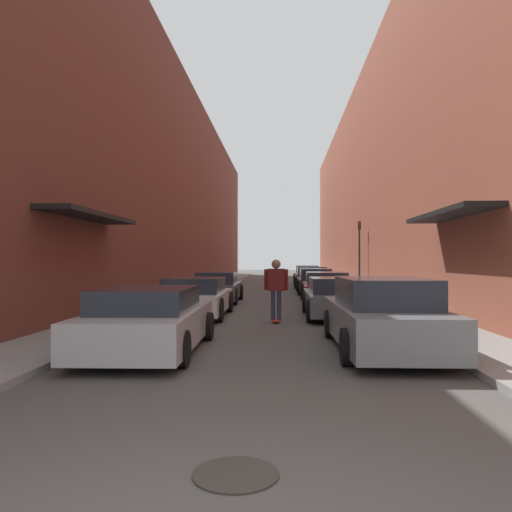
{
  "coord_description": "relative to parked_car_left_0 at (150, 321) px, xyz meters",
  "views": [
    {
      "loc": [
        0.39,
        -2.65,
        1.73
      ],
      "look_at": [
        -0.34,
        11.33,
        1.85
      ],
      "focal_mm": 35.0,
      "sensor_mm": 36.0,
      "label": 1
    }
  ],
  "objects": [
    {
      "name": "parked_car_right_0",
      "position": [
        4.39,
        0.37,
        0.07
      ],
      "size": [
        1.88,
        4.82,
        1.39
      ],
      "color": "gray",
      "rests_on": "ground"
    },
    {
      "name": "ground",
      "position": [
        2.1,
        16.82,
        -0.59
      ],
      "size": [
        128.88,
        128.88,
        0.0
      ],
      "primitive_type": "plane",
      "color": "#4C4947"
    },
    {
      "name": "parked_car_left_1",
      "position": [
        -0.15,
        5.85,
        -0.0
      ],
      "size": [
        1.98,
        4.41,
        1.2
      ],
      "color": "silver",
      "rests_on": "ground"
    },
    {
      "name": "parked_car_left_2",
      "position": [
        -0.16,
        11.21,
        0.01
      ],
      "size": [
        1.85,
        4.5,
        1.25
      ],
      "color": "#515459",
      "rests_on": "ground"
    },
    {
      "name": "curb_strip_left",
      "position": [
        -2.06,
        22.68,
        -0.53
      ],
      "size": [
        1.8,
        58.58,
        0.12
      ],
      "color": "gray",
      "rests_on": "ground"
    },
    {
      "name": "parked_car_right_2",
      "position": [
        4.25,
        10.96,
        0.03
      ],
      "size": [
        1.91,
        4.67,
        1.26
      ],
      "color": "maroon",
      "rests_on": "ground"
    },
    {
      "name": "parked_car_right_1",
      "position": [
        4.18,
        5.92,
        -0.0
      ],
      "size": [
        2.04,
        4.23,
        1.21
      ],
      "color": "#515459",
      "rests_on": "ground"
    },
    {
      "name": "building_row_right",
      "position": [
        9.15,
        22.68,
        5.86
      ],
      "size": [
        4.9,
        58.58,
        12.9
      ],
      "color": "brown",
      "rests_on": "ground"
    },
    {
      "name": "traffic_light",
      "position": [
        6.73,
        18.29,
        1.82
      ],
      "size": [
        0.16,
        0.22,
        3.74
      ],
      "color": "#2D2D2D",
      "rests_on": "curb_strip_right"
    },
    {
      "name": "curb_strip_right",
      "position": [
        6.25,
        22.68,
        -0.53
      ],
      "size": [
        1.8,
        58.58,
        0.12
      ],
      "color": "gray",
      "rests_on": "ground"
    },
    {
      "name": "parked_car_right_3",
      "position": [
        4.19,
        16.63,
        0.04
      ],
      "size": [
        1.86,
        4.63,
        1.3
      ],
      "color": "#232326",
      "rests_on": "ground"
    },
    {
      "name": "parked_car_left_0",
      "position": [
        0.0,
        0.0,
        0.0
      ],
      "size": [
        1.97,
        4.51,
        1.22
      ],
      "color": "#B7B7BC",
      "rests_on": "ground"
    },
    {
      "name": "parked_car_right_5",
      "position": [
        4.34,
        27.66,
        0.06
      ],
      "size": [
        1.95,
        4.52,
        1.34
      ],
      "color": "silver",
      "rests_on": "ground"
    },
    {
      "name": "manhole_cover",
      "position": [
        2.12,
        -5.27,
        -0.58
      ],
      "size": [
        0.7,
        0.7,
        0.02
      ],
      "color": "#332D28",
      "rests_on": "ground"
    },
    {
      "name": "building_row_left",
      "position": [
        -4.96,
        22.68,
        5.63
      ],
      "size": [
        4.9,
        58.58,
        12.44
      ],
      "color": "brown",
      "rests_on": "ground"
    },
    {
      "name": "skateboarder",
      "position": [
        2.33,
        4.63,
        0.49
      ],
      "size": [
        0.67,
        0.78,
        1.75
      ],
      "color": "#B2231E",
      "rests_on": "ground"
    },
    {
      "name": "parked_car_right_4",
      "position": [
        4.31,
        21.97,
        0.05
      ],
      "size": [
        2.08,
        4.44,
        1.32
      ],
      "color": "#232326",
      "rests_on": "ground"
    }
  ]
}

